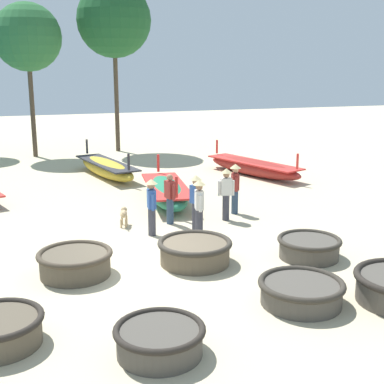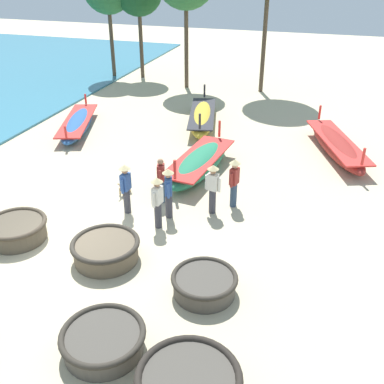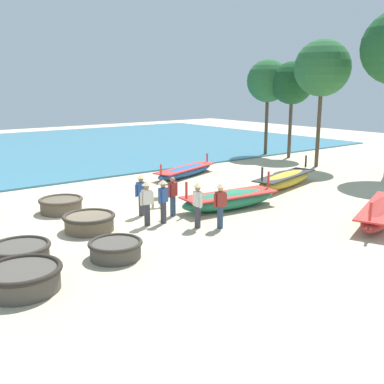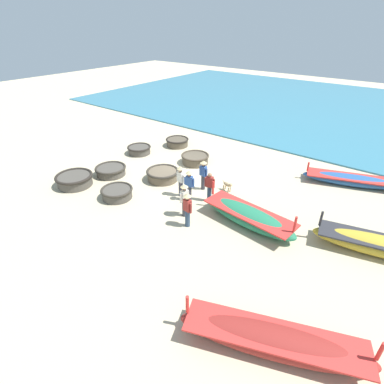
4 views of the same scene
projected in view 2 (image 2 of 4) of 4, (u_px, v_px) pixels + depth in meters
name	position (u px, v px, depth m)	size (l,w,h in m)	color
ground_plane	(74.00, 247.00, 12.71)	(80.00, 80.00, 0.00)	#C6B793
coracle_front_left	(204.00, 284.00, 10.88)	(1.63, 1.63, 0.53)	#4C473F
coracle_nearest	(106.00, 249.00, 12.06)	(1.86, 1.86, 0.60)	brown
coracle_beside_post	(103.00, 340.00, 9.32)	(1.80, 1.80, 0.52)	#4C473F
coracle_upturned	(16.00, 229.00, 12.93)	(1.77, 1.77, 0.59)	brown
long_boat_blue_hull	(78.00, 123.00, 20.92)	(2.70, 5.17, 1.02)	#285693
long_boat_ochre_hull	(337.00, 146.00, 18.33)	(2.92, 5.38, 1.30)	maroon
long_boat_green_hull	(199.00, 163.00, 16.78)	(1.77, 4.67, 1.38)	#237551
long_boat_white_hull	(202.00, 117.00, 21.39)	(2.26, 5.21, 1.35)	gold
fisherman_standing_right	(126.00, 186.00, 13.97)	(0.36, 0.53, 1.67)	#383842
fisherman_crouching	(157.00, 199.00, 13.20)	(0.36, 0.52, 1.67)	#383842
fisherman_with_hat	(161.00, 179.00, 14.61)	(0.30, 0.52, 1.57)	#2D425B
fisherman_by_coracle	(234.00, 180.00, 14.31)	(0.36, 0.52, 1.67)	#2D425B
fisherman_hauling	(169.00, 190.00, 13.71)	(0.36, 0.51, 1.67)	#383842
fisherman_standing_left	(213.00, 186.00, 13.95)	(0.52, 0.36, 1.67)	#383842
dog	(125.00, 183.00, 15.38)	(0.32, 0.67, 0.55)	tan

